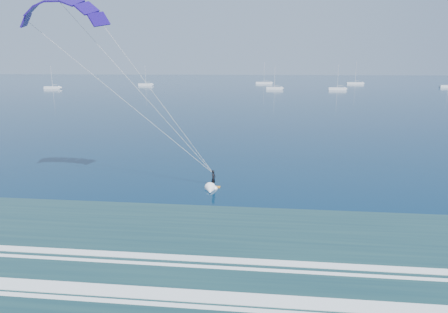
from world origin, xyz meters
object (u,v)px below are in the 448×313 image
at_px(kitesurfer_rig, 141,93).
at_px(sailboat_2, 264,83).
at_px(sailboat_8, 337,89).
at_px(sailboat_3, 274,88).
at_px(sailboat_1, 146,84).
at_px(sailboat_5, 448,86).
at_px(sailboat_4, 355,83).
at_px(sailboat_0, 53,88).

relative_size(kitesurfer_rig, sailboat_2, 1.39).
xyz_separation_m(kitesurfer_rig, sailboat_8, (42.52, 158.06, -8.62)).
bearing_deg(sailboat_8, sailboat_3, 177.05).
height_order(kitesurfer_rig, sailboat_3, kitesurfer_rig).
xyz_separation_m(sailboat_1, sailboat_5, (161.28, -0.27, 0.00)).
relative_size(kitesurfer_rig, sailboat_4, 1.37).
bearing_deg(sailboat_1, kitesurfer_rig, -72.75).
bearing_deg(sailboat_2, sailboat_8, -58.50).
relative_size(sailboat_2, sailboat_8, 1.15).
distance_m(sailboat_1, sailboat_4, 124.08).
relative_size(kitesurfer_rig, sailboat_3, 1.70).
bearing_deg(sailboat_4, sailboat_0, -157.53).
height_order(sailboat_0, sailboat_3, sailboat_0).
height_order(kitesurfer_rig, sailboat_8, kitesurfer_rig).
bearing_deg(sailboat_1, sailboat_2, 22.95).
distance_m(sailboat_3, sailboat_8, 29.01).
bearing_deg(sailboat_1, sailboat_3, -20.88).
bearing_deg(sailboat_5, sailboat_2, 163.57).
xyz_separation_m(sailboat_4, sailboat_8, (-19.87, -58.72, -0.01)).
xyz_separation_m(kitesurfer_rig, sailboat_2, (7.79, 214.73, -8.61)).
xyz_separation_m(sailboat_2, sailboat_3, (5.76, -55.18, -0.01)).
xyz_separation_m(sailboat_2, sailboat_5, (95.46, -28.14, -0.01)).
relative_size(kitesurfer_rig, sailboat_1, 1.66).
xyz_separation_m(sailboat_2, sailboat_8, (34.73, -56.68, -0.01)).
distance_m(sailboat_5, sailboat_8, 67.10).
bearing_deg(sailboat_4, sailboat_8, -108.70).
bearing_deg(kitesurfer_rig, sailboat_2, 87.92).
bearing_deg(sailboat_2, sailboat_0, -148.39).
bearing_deg(sailboat_0, sailboat_1, 44.06).
distance_m(kitesurfer_rig, sailboat_5, 213.42).
xyz_separation_m(sailboat_2, sailboat_4, (54.60, 2.04, 0.00)).
distance_m(sailboat_1, sailboat_3, 76.62).
relative_size(sailboat_2, sailboat_4, 0.99).
distance_m(sailboat_4, sailboat_8, 61.99).
relative_size(kitesurfer_rig, sailboat_5, 1.59).
bearing_deg(sailboat_3, sailboat_2, 95.96).
bearing_deg(kitesurfer_rig, sailboat_1, 107.25).
height_order(sailboat_1, sailboat_3, sailboat_1).
xyz_separation_m(sailboat_0, sailboat_3, (107.47, 7.42, -0.00)).
height_order(sailboat_0, sailboat_8, sailboat_8).
relative_size(kitesurfer_rig, sailboat_8, 1.59).
xyz_separation_m(sailboat_1, sailboat_8, (100.55, -28.81, 0.01)).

